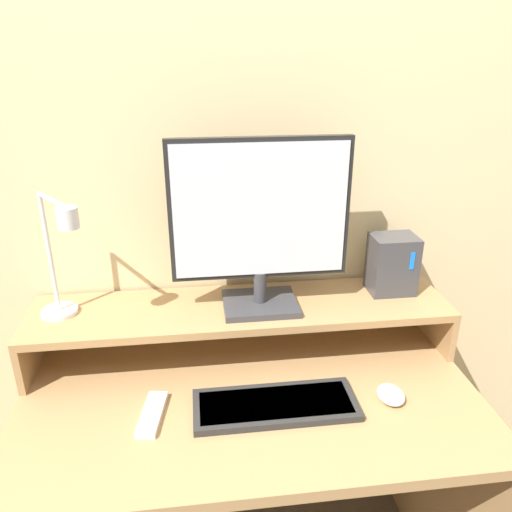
# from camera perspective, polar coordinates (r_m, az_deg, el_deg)

# --- Properties ---
(wall_back) EXTENTS (6.00, 0.05, 2.50)m
(wall_back) POSITION_cam_1_polar(r_m,az_deg,el_deg) (1.45, -2.51, 11.05)
(wall_back) COLOR beige
(wall_back) RESTS_ON ground_plane
(desk) EXTENTS (1.18, 0.66, 0.72)m
(desk) POSITION_cam_1_polar(r_m,az_deg,el_deg) (1.48, -0.66, -21.64)
(desk) COLOR #A87F51
(desk) RESTS_ON ground_plane
(monitor_shelf) EXTENTS (1.18, 0.27, 0.15)m
(monitor_shelf) POSITION_cam_1_polar(r_m,az_deg,el_deg) (1.43, -1.64, -6.44)
(monitor_shelf) COLOR #A87F51
(monitor_shelf) RESTS_ON desk
(monitor) EXTENTS (0.48, 0.17, 0.47)m
(monitor) POSITION_cam_1_polar(r_m,az_deg,el_deg) (1.31, 0.48, 3.92)
(monitor) COLOR #38383D
(monitor) RESTS_ON monitor_shelf
(desk_lamp) EXTENTS (0.17, 0.20, 0.35)m
(desk_lamp) POSITION_cam_1_polar(r_m,az_deg,el_deg) (1.35, -21.45, -0.45)
(desk_lamp) COLOR silver
(desk_lamp) RESTS_ON monitor_shelf
(router_dock) EXTENTS (0.13, 0.10, 0.17)m
(router_dock) POSITION_cam_1_polar(r_m,az_deg,el_deg) (1.52, 15.28, -0.90)
(router_dock) COLOR #3D3D42
(router_dock) RESTS_ON monitor_shelf
(keyboard) EXTENTS (0.41, 0.15, 0.02)m
(keyboard) POSITION_cam_1_polar(r_m,az_deg,el_deg) (1.29, 2.22, -16.63)
(keyboard) COLOR #282828
(keyboard) RESTS_ON desk
(mouse) EXTENTS (0.07, 0.09, 0.03)m
(mouse) POSITION_cam_1_polar(r_m,az_deg,el_deg) (1.35, 15.15, -15.03)
(mouse) COLOR white
(mouse) RESTS_ON desk
(remote_control) EXTENTS (0.07, 0.16, 0.02)m
(remote_control) POSITION_cam_1_polar(r_m,az_deg,el_deg) (1.29, -11.79, -17.26)
(remote_control) COLOR white
(remote_control) RESTS_ON desk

